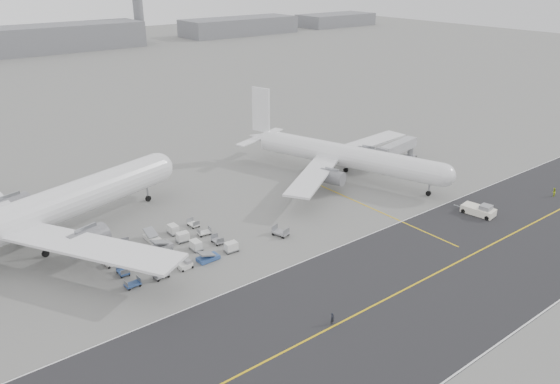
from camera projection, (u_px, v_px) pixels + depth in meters
ground at (268, 267)px, 88.27m from camera, size 700.00×700.00×0.00m
taxiway at (372, 307)px, 78.05m from camera, size 220.00×59.00×0.03m
horizon_buildings at (24, 54)px, 294.22m from camera, size 520.00×28.00×28.00m
control_tower at (139, 15)px, 331.21m from camera, size 7.00×7.00×31.25m
airliner_a at (29, 216)px, 91.17m from camera, size 62.19×60.90×22.04m
airliner_b at (342, 155)px, 123.63m from camera, size 49.08×50.02×17.92m
pushback_tug at (479, 210)px, 106.16m from camera, size 3.92×8.29×2.33m
jet_bridge at (398, 148)px, 132.07m from camera, size 15.01×5.02×5.60m
gse_cluster at (168, 253)px, 92.31m from camera, size 25.17×20.21×1.81m
stray_dolly at (281, 235)px, 98.38m from camera, size 2.52×3.29×1.79m
ground_crew_a at (332, 319)px, 73.92m from camera, size 0.71×0.52×1.78m
ground_crew_b at (554, 192)px, 114.48m from camera, size 1.05×0.90×1.89m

